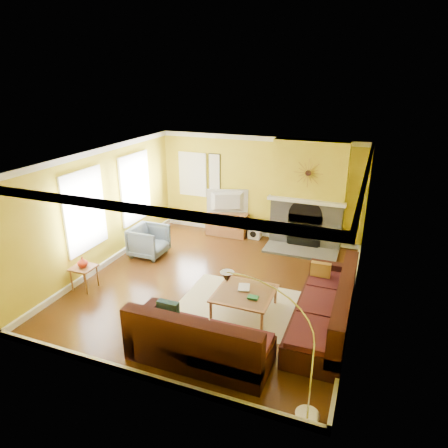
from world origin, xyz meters
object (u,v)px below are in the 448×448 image
at_px(sectional_sofa, 255,299).
at_px(armchair, 149,241).
at_px(arc_lamp, 272,348).
at_px(side_table, 85,278).
at_px(media_console, 227,224).
at_px(coffee_table, 244,302).

bearing_deg(sectional_sofa, armchair, 151.61).
relative_size(sectional_sofa, arc_lamp, 1.81).
relative_size(armchair, arc_lamp, 0.43).
xyz_separation_m(sectional_sofa, armchair, (-3.23, 1.74, -0.08)).
distance_m(sectional_sofa, side_table, 3.62).
distance_m(armchair, side_table, 1.93).
bearing_deg(media_console, side_table, -113.66).
distance_m(sectional_sofa, armchair, 3.67).
relative_size(media_console, side_table, 2.24).
height_order(coffee_table, arc_lamp, arc_lamp).
height_order(media_console, armchair, armchair).
relative_size(sectional_sofa, side_table, 6.91).
distance_m(coffee_table, armchair, 3.32).
distance_m(media_console, armchair, 2.35).
bearing_deg(coffee_table, sectional_sofa, -39.64).
bearing_deg(side_table, armchair, 78.51).
height_order(sectional_sofa, coffee_table, sectional_sofa).
bearing_deg(armchair, sectional_sofa, -118.39).
bearing_deg(media_console, arc_lamp, -64.01).
distance_m(side_table, arc_lamp, 4.73).
distance_m(media_console, arc_lamp, 6.17).
relative_size(sectional_sofa, armchair, 4.21).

